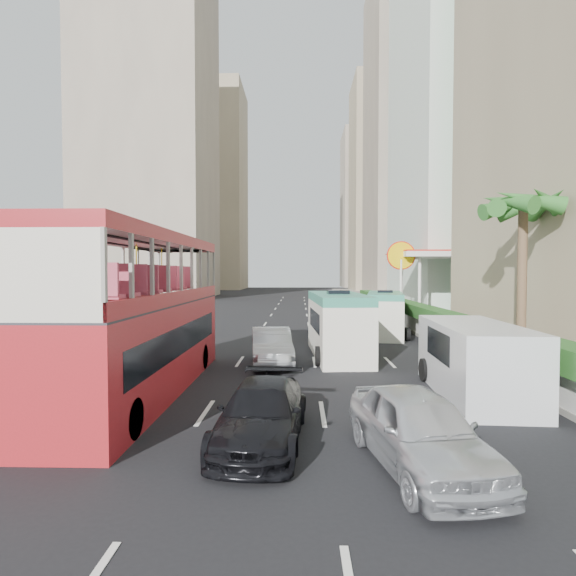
{
  "coord_description": "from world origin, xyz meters",
  "views": [
    {
      "loc": [
        -1.01,
        -14.05,
        3.83
      ],
      "look_at": [
        -1.5,
        4.0,
        3.2
      ],
      "focal_mm": 28.0,
      "sensor_mm": 36.0,
      "label": 1
    }
  ],
  "objects_px": {
    "minibus_far": "(385,314)",
    "palm_tree": "(522,284)",
    "van_asset": "(333,333)",
    "double_decker_bus": "(143,313)",
    "panel_van_far": "(365,309)",
    "shell_station": "(434,286)",
    "car_black": "(262,442)",
    "car_silver_lane_b": "(419,468)",
    "minibus_near": "(338,325)",
    "car_silver_lane_a": "(271,364)",
    "panel_van_near": "(474,360)"
  },
  "relations": [
    {
      "from": "panel_van_near",
      "to": "panel_van_far",
      "type": "bearing_deg",
      "value": 93.82
    },
    {
      "from": "car_silver_lane_a",
      "to": "minibus_far",
      "type": "bearing_deg",
      "value": 46.91
    },
    {
      "from": "minibus_near",
      "to": "palm_tree",
      "type": "height_order",
      "value": "palm_tree"
    },
    {
      "from": "minibus_near",
      "to": "car_black",
      "type": "bearing_deg",
      "value": -107.74
    },
    {
      "from": "double_decker_bus",
      "to": "panel_van_near",
      "type": "bearing_deg",
      "value": -0.32
    },
    {
      "from": "double_decker_bus",
      "to": "minibus_near",
      "type": "xyz_separation_m",
      "value": [
        6.71,
        6.35,
        -1.1
      ]
    },
    {
      "from": "minibus_far",
      "to": "shell_station",
      "type": "height_order",
      "value": "shell_station"
    },
    {
      "from": "double_decker_bus",
      "to": "van_asset",
      "type": "bearing_deg",
      "value": 63.65
    },
    {
      "from": "panel_van_near",
      "to": "shell_station",
      "type": "height_order",
      "value": "shell_station"
    },
    {
      "from": "car_black",
      "to": "palm_tree",
      "type": "xyz_separation_m",
      "value": [
        9.67,
        8.06,
        3.38
      ]
    },
    {
      "from": "van_asset",
      "to": "minibus_far",
      "type": "relative_size",
      "value": 0.89
    },
    {
      "from": "panel_van_far",
      "to": "panel_van_near",
      "type": "bearing_deg",
      "value": -92.8
    },
    {
      "from": "minibus_near",
      "to": "minibus_far",
      "type": "distance_m",
      "value": 7.49
    },
    {
      "from": "car_silver_lane_a",
      "to": "minibus_far",
      "type": "height_order",
      "value": "minibus_far"
    },
    {
      "from": "minibus_near",
      "to": "panel_van_near",
      "type": "height_order",
      "value": "minibus_near"
    },
    {
      "from": "minibus_near",
      "to": "minibus_far",
      "type": "height_order",
      "value": "minibus_near"
    },
    {
      "from": "car_black",
      "to": "van_asset",
      "type": "relative_size",
      "value": 0.86
    },
    {
      "from": "car_silver_lane_a",
      "to": "car_silver_lane_b",
      "type": "height_order",
      "value": "car_silver_lane_b"
    },
    {
      "from": "palm_tree",
      "to": "shell_station",
      "type": "distance_m",
      "value": 19.14
    },
    {
      "from": "car_silver_lane_b",
      "to": "car_black",
      "type": "distance_m",
      "value": 3.42
    },
    {
      "from": "minibus_far",
      "to": "shell_station",
      "type": "relative_size",
      "value": 0.74
    },
    {
      "from": "double_decker_bus",
      "to": "car_silver_lane_a",
      "type": "distance_m",
      "value": 6.39
    },
    {
      "from": "van_asset",
      "to": "shell_station",
      "type": "distance_m",
      "value": 12.82
    },
    {
      "from": "van_asset",
      "to": "panel_van_far",
      "type": "bearing_deg",
      "value": 58.35
    },
    {
      "from": "minibus_far",
      "to": "double_decker_bus",
      "type": "bearing_deg",
      "value": -117.71
    },
    {
      "from": "panel_van_far",
      "to": "double_decker_bus",
      "type": "bearing_deg",
      "value": -119.2
    },
    {
      "from": "palm_tree",
      "to": "van_asset",
      "type": "bearing_deg",
      "value": 123.4
    },
    {
      "from": "car_black",
      "to": "minibus_far",
      "type": "distance_m",
      "value": 18.15
    },
    {
      "from": "car_black",
      "to": "minibus_near",
      "type": "bearing_deg",
      "value": 80.22
    },
    {
      "from": "car_silver_lane_b",
      "to": "panel_van_near",
      "type": "relative_size",
      "value": 0.8
    },
    {
      "from": "panel_van_far",
      "to": "shell_station",
      "type": "xyz_separation_m",
      "value": [
        5.93,
        1.88,
        1.83
      ]
    },
    {
      "from": "car_black",
      "to": "minibus_near",
      "type": "distance_m",
      "value": 10.82
    },
    {
      "from": "van_asset",
      "to": "palm_tree",
      "type": "relative_size",
      "value": 0.82
    },
    {
      "from": "double_decker_bus",
      "to": "panel_van_far",
      "type": "height_order",
      "value": "double_decker_bus"
    },
    {
      "from": "car_black",
      "to": "palm_tree",
      "type": "bearing_deg",
      "value": 43.97
    },
    {
      "from": "van_asset",
      "to": "palm_tree",
      "type": "bearing_deg",
      "value": -64.57
    },
    {
      "from": "panel_van_near",
      "to": "palm_tree",
      "type": "height_order",
      "value": "palm_tree"
    },
    {
      "from": "minibus_far",
      "to": "car_silver_lane_b",
      "type": "bearing_deg",
      "value": -88.58
    },
    {
      "from": "car_silver_lane_b",
      "to": "minibus_far",
      "type": "height_order",
      "value": "minibus_far"
    },
    {
      "from": "minibus_far",
      "to": "shell_station",
      "type": "xyz_separation_m",
      "value": [
        5.9,
        9.97,
        1.44
      ]
    },
    {
      "from": "minibus_far",
      "to": "palm_tree",
      "type": "height_order",
      "value": "palm_tree"
    },
    {
      "from": "double_decker_bus",
      "to": "panel_van_near",
      "type": "distance_m",
      "value": 10.5
    },
    {
      "from": "double_decker_bus",
      "to": "shell_station",
      "type": "bearing_deg",
      "value": 55.18
    },
    {
      "from": "car_silver_lane_a",
      "to": "panel_van_far",
      "type": "distance_m",
      "value": 17.81
    },
    {
      "from": "double_decker_bus",
      "to": "car_silver_lane_b",
      "type": "bearing_deg",
      "value": -36.13
    },
    {
      "from": "car_silver_lane_b",
      "to": "minibus_far",
      "type": "relative_size",
      "value": 0.76
    },
    {
      "from": "double_decker_bus",
      "to": "panel_van_far",
      "type": "xyz_separation_m",
      "value": [
        10.07,
        21.12,
        -1.61
      ]
    },
    {
      "from": "car_silver_lane_a",
      "to": "car_black",
      "type": "relative_size",
      "value": 1.0
    },
    {
      "from": "van_asset",
      "to": "minibus_near",
      "type": "xyz_separation_m",
      "value": [
        -0.34,
        -7.89,
        1.43
      ]
    },
    {
      "from": "van_asset",
      "to": "minibus_near",
      "type": "bearing_deg",
      "value": -100.42
    }
  ]
}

